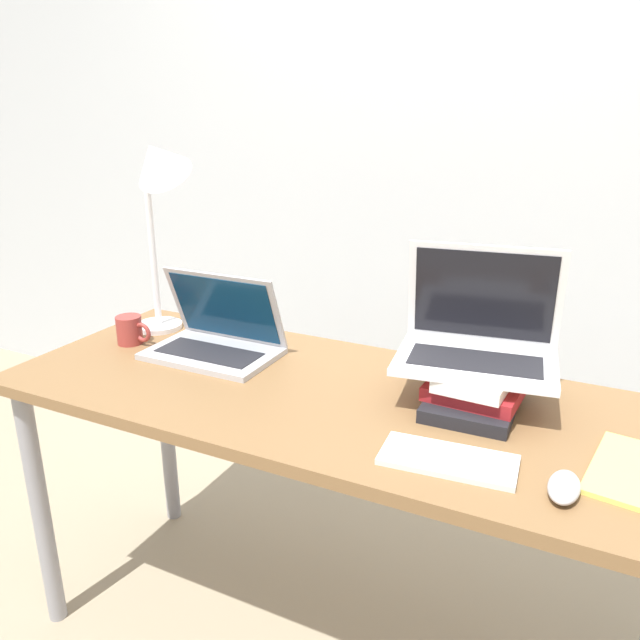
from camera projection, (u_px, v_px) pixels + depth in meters
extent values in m
cube|color=silver|center=(469.00, 130.00, 2.30)|extent=(8.00, 0.05, 2.70)
cube|color=brown|center=(336.00, 399.00, 1.51)|extent=(1.68, 0.66, 0.03)
cylinder|color=gray|center=(40.00, 509.00, 1.73)|extent=(0.05, 0.05, 0.75)
cylinder|color=gray|center=(166.00, 425.00, 2.19)|extent=(0.05, 0.05, 0.75)
cube|color=#B2B2B7|center=(212.00, 354.00, 1.72)|extent=(0.35, 0.23, 0.02)
cube|color=#232328|center=(209.00, 352.00, 1.70)|extent=(0.29, 0.12, 0.00)
cube|color=#B2B2B7|center=(225.00, 307.00, 1.74)|extent=(0.35, 0.09, 0.21)
cube|color=#0A2D4C|center=(224.00, 308.00, 1.74)|extent=(0.32, 0.07, 0.19)
cube|color=black|center=(473.00, 400.00, 1.43)|extent=(0.20, 0.28, 0.03)
cube|color=maroon|center=(477.00, 387.00, 1.42)|extent=(0.21, 0.21, 0.03)
cube|color=white|center=(478.00, 375.00, 1.41)|extent=(0.16, 0.23, 0.03)
cube|color=silver|center=(475.00, 362.00, 1.43)|extent=(0.39, 0.30, 0.02)
cube|color=#232328|center=(475.00, 360.00, 1.41)|extent=(0.31, 0.17, 0.00)
cube|color=silver|center=(484.00, 294.00, 1.48)|extent=(0.36, 0.09, 0.25)
cube|color=black|center=(483.00, 295.00, 1.48)|extent=(0.32, 0.08, 0.22)
cube|color=white|center=(448.00, 460.00, 1.21)|extent=(0.27, 0.14, 0.01)
cube|color=silver|center=(448.00, 457.00, 1.20)|extent=(0.25, 0.11, 0.00)
ellipsoid|color=#B2B2B7|center=(564.00, 487.00, 1.10)|extent=(0.06, 0.11, 0.03)
cylinder|color=#9E3833|center=(129.00, 330.00, 1.80)|extent=(0.07, 0.07, 0.08)
torus|color=#9E3833|center=(142.00, 332.00, 1.78)|extent=(0.06, 0.01, 0.06)
cylinder|color=white|center=(159.00, 326.00, 1.94)|extent=(0.14, 0.14, 0.01)
cylinder|color=white|center=(153.00, 253.00, 1.87)|extent=(0.02, 0.02, 0.45)
cone|color=white|center=(157.00, 160.00, 1.71)|extent=(0.16, 0.19, 0.17)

